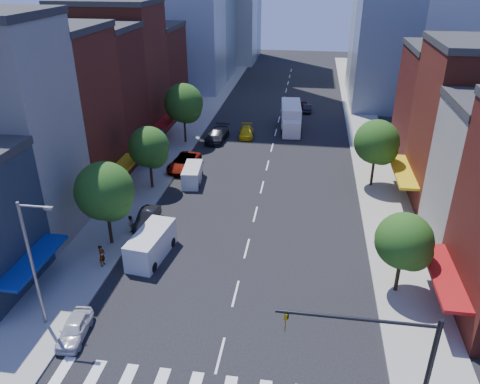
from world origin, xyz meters
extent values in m
plane|color=black|center=(0.00, 0.00, 0.00)|extent=(220.00, 220.00, 0.00)
cube|color=gray|center=(-12.50, 40.00, 0.07)|extent=(5.00, 120.00, 0.15)
cube|color=gray|center=(12.50, 40.00, 0.07)|extent=(5.00, 120.00, 0.15)
cube|color=maroon|center=(-21.00, 20.50, 8.00)|extent=(12.00, 9.00, 16.00)
cube|color=#551C15|center=(-21.00, 29.00, 7.50)|extent=(12.00, 8.00, 15.00)
cube|color=maroon|center=(-21.00, 37.50, 8.50)|extent=(12.00, 9.00, 17.00)
cube|color=#551C15|center=(-21.00, 47.00, 6.50)|extent=(12.00, 10.00, 13.00)
cube|color=#551C15|center=(21.00, 34.00, 6.50)|extent=(12.00, 10.00, 13.00)
cylinder|color=black|center=(7.00, -4.50, 7.75)|extent=(7.00, 0.16, 0.16)
imported|color=gold|center=(4.00, -4.50, 7.15)|extent=(0.22, 0.18, 1.10)
cylinder|color=slate|center=(-12.00, 1.00, 4.65)|extent=(0.20, 0.20, 9.00)
cylinder|color=slate|center=(-11.00, 1.00, 8.95)|extent=(2.00, 0.14, 0.14)
cube|color=slate|center=(-10.10, 1.00, 8.90)|extent=(0.50, 0.25, 0.18)
cylinder|color=black|center=(-11.50, 11.00, 2.11)|extent=(0.28, 0.28, 3.92)
sphere|color=#194112|center=(-11.50, 11.00, 5.05)|extent=(4.80, 4.80, 4.80)
sphere|color=#194112|center=(-10.90, 10.70, 4.35)|extent=(3.36, 3.36, 3.36)
cylinder|color=black|center=(-11.50, 22.00, 1.97)|extent=(0.28, 0.28, 3.64)
sphere|color=#194112|center=(-11.50, 22.00, 4.70)|extent=(4.20, 4.20, 4.20)
sphere|color=#194112|center=(-10.90, 21.70, 4.05)|extent=(2.94, 2.94, 2.94)
cylinder|color=black|center=(-11.50, 36.00, 2.25)|extent=(0.28, 0.28, 4.20)
sphere|color=#194112|center=(-11.50, 36.00, 5.40)|extent=(5.00, 5.00, 5.00)
sphere|color=#194112|center=(-10.90, 35.70, 4.65)|extent=(3.50, 3.50, 3.50)
cylinder|color=black|center=(11.50, 8.00, 1.83)|extent=(0.28, 0.28, 3.36)
sphere|color=#194112|center=(11.50, 8.00, 4.35)|extent=(4.00, 4.00, 4.00)
sphere|color=#194112|center=(12.10, 7.70, 3.75)|extent=(2.80, 2.80, 2.80)
cylinder|color=black|center=(11.50, 26.00, 2.11)|extent=(0.28, 0.28, 3.92)
sphere|color=#194112|center=(11.50, 26.00, 5.05)|extent=(4.60, 4.60, 4.60)
sphere|color=#194112|center=(12.10, 25.70, 4.35)|extent=(3.22, 3.22, 3.22)
imported|color=silver|center=(-9.50, 0.20, 0.64)|extent=(1.93, 3.93, 1.29)
imported|color=black|center=(-9.50, 14.53, 0.70)|extent=(1.59, 4.28, 1.40)
imported|color=#999999|center=(-9.48, 27.56, 0.80)|extent=(3.26, 6.00, 1.60)
imported|color=black|center=(-7.50, 37.50, 0.82)|extent=(2.80, 5.83, 1.64)
cube|color=silver|center=(-7.50, 9.70, 1.14)|extent=(2.82, 5.67, 2.29)
cube|color=black|center=(-7.75, 7.64, 1.47)|extent=(2.13, 1.33, 0.98)
cylinder|color=black|center=(-8.70, 7.97, 0.38)|extent=(0.37, 0.86, 0.83)
cylinder|color=black|center=(-6.75, 7.74, 0.38)|extent=(0.37, 0.86, 0.83)
cylinder|color=black|center=(-8.25, 11.65, 0.38)|extent=(0.37, 0.86, 0.83)
cylinder|color=black|center=(-6.30, 11.42, 0.38)|extent=(0.37, 0.86, 0.83)
cube|color=silver|center=(-7.61, 24.08, 0.93)|extent=(2.21, 4.59, 1.86)
cube|color=black|center=(-7.45, 22.40, 1.20)|extent=(1.72, 1.05, 0.80)
cylinder|color=black|center=(-8.26, 22.49, 0.31)|extent=(0.29, 0.69, 0.67)
cylinder|color=black|center=(-6.67, 22.65, 0.31)|extent=(0.29, 0.69, 0.67)
cylinder|color=black|center=(-8.56, 25.50, 0.31)|extent=(0.29, 0.69, 0.67)
cylinder|color=black|center=(-6.97, 25.66, 0.31)|extent=(0.29, 0.69, 0.67)
imported|color=#DCBE0B|center=(-3.88, 39.70, 0.66)|extent=(2.31, 4.72, 1.32)
imported|color=black|center=(4.08, 52.88, 0.64)|extent=(1.52, 3.94, 1.28)
imported|color=#999999|center=(3.43, 54.19, 0.64)|extent=(1.62, 3.78, 1.27)
cube|color=silver|center=(1.91, 44.26, 1.78)|extent=(3.22, 7.41, 3.56)
cube|color=silver|center=(2.24, 40.05, 1.22)|extent=(2.59, 2.19, 2.22)
cylinder|color=black|center=(0.96, 40.84, 0.50)|extent=(0.41, 1.02, 1.00)
cylinder|color=black|center=(3.39, 41.04, 0.50)|extent=(0.41, 1.02, 1.00)
cylinder|color=black|center=(0.56, 45.83, 0.50)|extent=(0.41, 1.02, 1.00)
cylinder|color=black|center=(3.00, 46.02, 0.50)|extent=(0.41, 1.02, 1.00)
imported|color=#999999|center=(-10.86, 7.73, 1.05)|extent=(0.50, 0.70, 1.80)
imported|color=#999999|center=(-10.50, 12.98, 0.92)|extent=(0.73, 0.85, 1.53)
camera|label=1|loc=(4.37, -20.82, 21.71)|focal=35.00mm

